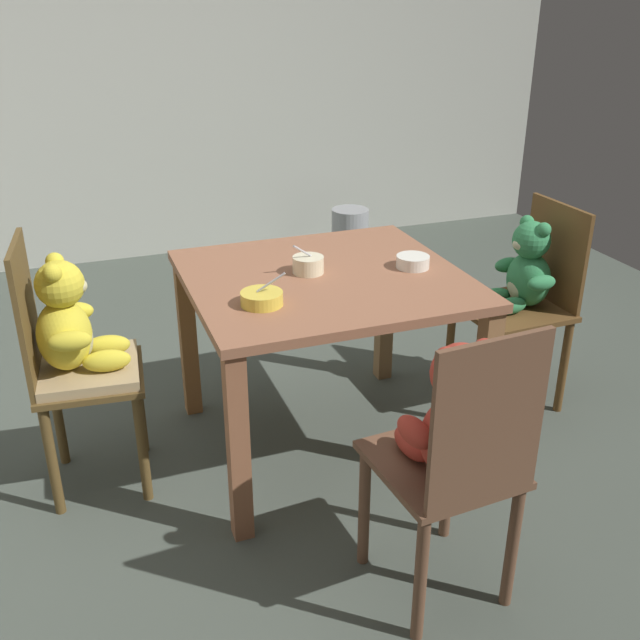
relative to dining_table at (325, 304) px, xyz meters
name	(u,v)px	position (x,y,z in m)	size (l,w,h in m)	color
ground_plane	(324,445)	(0.00, 0.00, -0.63)	(5.20, 5.20, 0.04)	#454D45
wall_rear	(183,41)	(0.00, 2.56, 0.76)	(5.20, 0.08, 2.73)	#ACAFA4
dining_table	(325,304)	(0.00, 0.00, 0.00)	(0.99, 0.93, 0.72)	#905C41
teddy_chair_near_left	(72,342)	(-0.90, 0.05, -0.03)	(0.39, 0.40, 0.94)	brown
teddy_chair_near_right	(525,282)	(0.91, 0.05, -0.05)	(0.42, 0.41, 0.88)	brown
teddy_chair_near_front	(455,434)	(0.05, -0.88, -0.03)	(0.40, 0.42, 0.92)	brown
porridge_bowl_cream_center	(308,264)	(-0.05, 0.04, 0.15)	(0.12, 0.12, 0.12)	beige
porridge_bowl_white_near_right	(413,261)	(0.34, -0.04, 0.14)	(0.12, 0.12, 0.05)	white
porridge_bowl_yellow_near_left	(262,298)	(-0.29, -0.19, 0.14)	(0.15, 0.14, 0.11)	yellow
metal_pail	(350,230)	(0.99, 2.15, -0.46)	(0.25, 0.25, 0.29)	#93969B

